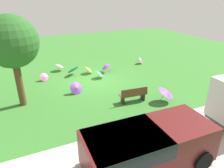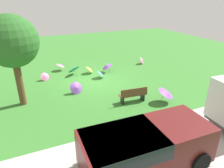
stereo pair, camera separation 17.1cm
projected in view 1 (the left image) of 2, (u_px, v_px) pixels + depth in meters
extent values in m
plane|color=#387A2D|center=(94.00, 81.00, 14.75)|extent=(40.00, 40.00, 0.00)
cube|color=#B2AFA8|center=(167.00, 155.00, 7.85)|extent=(40.00, 4.49, 0.01)
cube|color=#591919|center=(149.00, 146.00, 7.11)|extent=(4.65, 2.01, 1.35)
cube|color=black|center=(126.00, 143.00, 6.62)|extent=(2.62, 1.98, 0.55)
cylinder|color=black|center=(97.00, 151.00, 7.52)|extent=(0.77, 0.24, 0.76)
cylinder|color=black|center=(202.00, 161.00, 7.07)|extent=(0.77, 0.24, 0.76)
cylinder|color=black|center=(168.00, 131.00, 8.68)|extent=(0.77, 0.24, 0.76)
cube|color=brown|center=(133.00, 94.00, 11.71)|extent=(1.63, 0.59, 0.05)
cube|color=brown|center=(135.00, 92.00, 11.45)|extent=(1.60, 0.25, 0.45)
cube|color=black|center=(123.00, 100.00, 11.60)|extent=(0.11, 0.41, 0.45)
cube|color=black|center=(143.00, 96.00, 11.99)|extent=(0.11, 0.41, 0.45)
cylinder|color=brown|center=(19.00, 82.00, 11.01)|extent=(0.37, 0.37, 2.76)
sphere|color=#286023|center=(11.00, 42.00, 10.14)|extent=(2.69, 2.69, 2.69)
cylinder|color=tan|center=(98.00, 76.00, 15.16)|extent=(0.32, 0.06, 0.33)
cone|color=#4C8CE5|center=(100.00, 73.00, 15.14)|extent=(0.59, 0.69, 0.52)
sphere|color=tan|center=(101.00, 73.00, 15.13)|extent=(0.05, 0.04, 0.05)
cylinder|color=tan|center=(75.00, 73.00, 15.64)|extent=(0.20, 0.34, 0.44)
cone|color=teal|center=(73.00, 69.00, 15.65)|extent=(1.19, 1.14, 0.70)
sphere|color=tan|center=(72.00, 68.00, 15.66)|extent=(0.06, 0.06, 0.05)
cylinder|color=tan|center=(87.00, 72.00, 16.06)|extent=(0.31, 0.07, 0.33)
cone|color=yellow|center=(89.00, 69.00, 16.03)|extent=(0.66, 0.74, 0.54)
sphere|color=tan|center=(90.00, 68.00, 16.02)|extent=(0.06, 0.04, 0.05)
cylinder|color=tan|center=(58.00, 68.00, 16.63)|extent=(0.23, 0.03, 0.42)
cone|color=pink|center=(60.00, 65.00, 16.58)|extent=(0.67, 0.69, 0.42)
sphere|color=tan|center=(60.00, 65.00, 16.57)|extent=(0.05, 0.04, 0.05)
cylinder|color=tan|center=(163.00, 97.00, 11.81)|extent=(0.26, 0.23, 0.55)
cone|color=purple|center=(167.00, 92.00, 11.61)|extent=(1.34, 1.34, 0.65)
sphere|color=tan|center=(168.00, 90.00, 11.56)|extent=(0.06, 0.06, 0.05)
cylinder|color=tan|center=(139.00, 61.00, 18.49)|extent=(0.29, 0.25, 0.19)
cone|color=pink|center=(141.00, 60.00, 18.39)|extent=(0.71, 0.74, 0.63)
sphere|color=tan|center=(142.00, 60.00, 18.36)|extent=(0.06, 0.06, 0.05)
cylinder|color=tan|center=(75.00, 89.00, 12.93)|extent=(0.12, 0.39, 0.25)
cone|color=purple|center=(76.00, 88.00, 12.69)|extent=(0.90, 0.71, 0.76)
sphere|color=tan|center=(77.00, 88.00, 12.63)|extent=(0.05, 0.06, 0.05)
cylinder|color=tan|center=(108.00, 69.00, 16.41)|extent=(0.28, 0.08, 0.45)
cone|color=purple|center=(106.00, 66.00, 16.25)|extent=(0.95, 0.97, 0.58)
sphere|color=tan|center=(105.00, 65.00, 16.21)|extent=(0.06, 0.05, 0.05)
cylinder|color=tan|center=(43.00, 78.00, 14.87)|extent=(0.16, 0.35, 0.25)
cone|color=pink|center=(44.00, 77.00, 14.67)|extent=(0.73, 0.62, 0.58)
sphere|color=tan|center=(45.00, 77.00, 14.63)|extent=(0.05, 0.06, 0.05)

